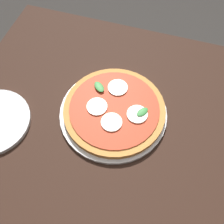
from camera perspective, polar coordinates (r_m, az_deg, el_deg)
The scene contains 4 objects.
ground_plane at distance 1.49m, azimuth 4.08°, elevation -17.01°, with size 6.00×6.00×0.00m, color #2D2B28.
dining_table at distance 0.89m, azimuth 6.61°, elevation -7.45°, with size 1.21×0.84×0.75m.
serving_tray at distance 0.80m, azimuth -0.00°, elevation -0.15°, with size 0.33×0.33×0.01m, color silver.
pizza at distance 0.78m, azimuth 0.24°, elevation 0.62°, with size 0.31×0.31×0.03m.
Camera 1 is at (-0.00, 0.36, 1.45)m, focal length 41.70 mm.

